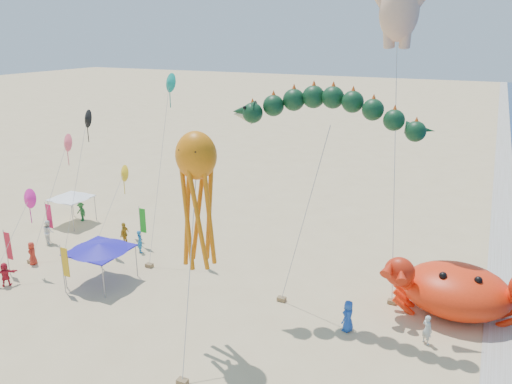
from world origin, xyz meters
TOP-DOWN VIEW (x-y plane):
  - ground at (0.00, 0.00)m, footprint 320.00×320.00m
  - foam_strip at (12.00, 0.00)m, footprint 320.00×320.00m
  - crab_inflatable at (9.38, 4.51)m, footprint 8.08×5.74m
  - dragon_kite at (2.24, 1.78)m, footprint 10.32×3.57m
  - cherub_kite at (4.15, 8.77)m, footprint 3.26×5.90m
  - octopus_kite at (-2.40, -3.74)m, footprint 2.32×4.64m
  - canopy_blue at (-11.50, -1.16)m, footprint 3.71×3.71m
  - canopy_white at (-20.94, 5.91)m, footprint 3.12×3.12m
  - feather_flags at (-15.52, 0.12)m, footprint 7.67×7.77m
  - beachgoers at (-13.03, 1.47)m, footprint 29.98×11.90m
  - small_kites at (-14.97, 2.84)m, footprint 8.74×11.21m

SIDE VIEW (x-z plane):
  - ground at x=0.00m, z-range 0.00..0.00m
  - foam_strip at x=12.00m, z-range 0.01..0.01m
  - beachgoers at x=-13.03m, z-range -0.07..1.79m
  - crab_inflatable at x=9.38m, z-range -0.21..3.33m
  - feather_flags at x=-15.52m, z-range 0.41..3.61m
  - canopy_white at x=-20.94m, z-range 1.09..3.79m
  - canopy_blue at x=-11.50m, z-range 1.09..3.80m
  - small_kites at x=-14.97m, z-range 0.74..13.60m
  - octopus_kite at x=-2.40m, z-range 2.68..13.75m
  - dragon_kite at x=2.24m, z-range 5.07..17.48m
  - cherub_kite at x=4.15m, z-range 7.38..27.05m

